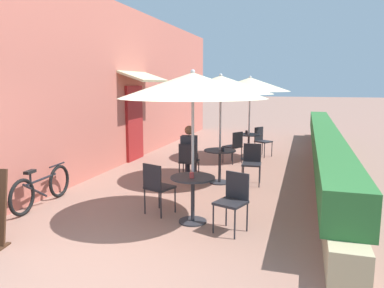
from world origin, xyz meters
The scene contains 20 objects.
ground_plane centered at (0.00, 0.00, 0.00)m, with size 120.00×120.00×0.00m, color #936B5B.
cafe_facade_wall centered at (-2.54, 6.70, 2.09)m, with size 0.98×13.66×4.20m.
planter_hedge centered at (2.75, 6.73, 0.54)m, with size 0.60×12.66×1.01m.
patio_table_near centered at (0.61, 1.92, 0.50)m, with size 0.69×0.69×0.73m.
patio_umbrella_near centered at (0.61, 1.92, 2.13)m, with size 2.24×2.24×2.37m.
cafe_chair_near_left centered at (-0.06, 2.08, 0.52)m, with size 0.51×0.51×0.87m.
cafe_chair_near_right centered at (1.28, 1.76, 0.52)m, with size 0.51×0.51×0.87m.
coffee_cup_near centered at (0.61, 1.85, 0.78)m, with size 0.07×0.07×0.09m.
patio_table_mid centered at (0.49, 4.35, 0.50)m, with size 0.69×0.69×0.73m.
patio_umbrella_mid centered at (0.49, 4.35, 2.13)m, with size 2.24×2.24×2.37m.
cafe_chair_mid_left centered at (-0.19, 4.22, 0.52)m, with size 0.43×0.43×0.87m.
seated_patron_mid_left centered at (-0.19, 4.34, 0.69)m, with size 0.36×0.42×1.25m.
cafe_chair_mid_right centered at (1.17, 4.48, 0.52)m, with size 0.43×0.43×0.87m.
coffee_cup_mid centered at (0.58, 4.22, 0.78)m, with size 0.07×0.07×0.09m.
patio_table_far centered at (0.72, 7.09, 0.50)m, with size 0.69×0.69×0.73m.
patio_umbrella_far centered at (0.72, 7.09, 2.13)m, with size 2.24×2.24×2.37m.
cafe_chair_far_left centered at (0.43, 6.46, 0.52)m, with size 0.55×0.55×0.87m.
cafe_chair_far_right centered at (1.01, 7.71, 0.52)m, with size 0.55×0.55×0.87m.
coffee_cup_far centered at (0.63, 7.21, 0.78)m, with size 0.07×0.07×0.09m.
bicycle_leaning centered at (-2.20, 1.91, 0.33)m, with size 0.15×1.69×0.71m.
Camera 1 is at (2.23, -3.47, 2.17)m, focal length 35.00 mm.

